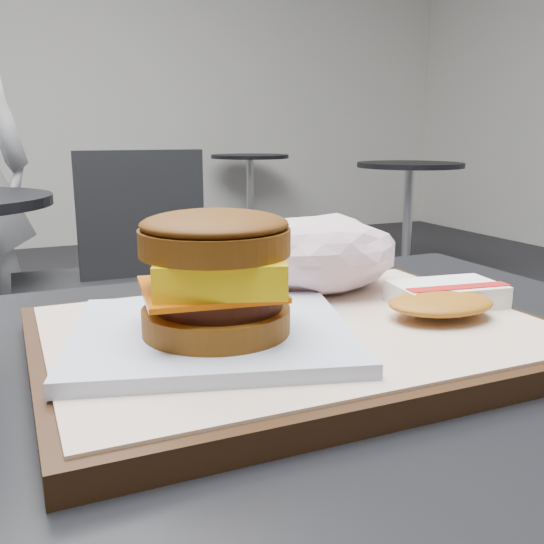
{
  "coord_description": "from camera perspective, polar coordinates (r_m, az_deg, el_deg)",
  "views": [
    {
      "loc": [
        -0.14,
        -0.36,
        0.93
      ],
      "look_at": [
        0.03,
        0.03,
        0.83
      ],
      "focal_mm": 40.0,
      "sensor_mm": 36.0,
      "label": 1
    }
  ],
  "objects": [
    {
      "name": "breakfast_sandwich",
      "position": [
        0.41,
        -5.37,
        -1.55
      ],
      "size": [
        0.23,
        0.21,
        0.09
      ],
      "color": "white",
      "rests_on": "serving_tray"
    },
    {
      "name": "bg_table_near",
      "position": [
        3.95,
        12.75,
        7.3
      ],
      "size": [
        0.66,
        0.66,
        0.75
      ],
      "color": "black",
      "rests_on": "ground"
    },
    {
      "name": "hash_brown",
      "position": [
        0.51,
        15.87,
        -2.36
      ],
      "size": [
        0.12,
        0.1,
        0.02
      ],
      "color": "white",
      "rests_on": "serving_tray"
    },
    {
      "name": "serving_tray",
      "position": [
        0.46,
        2.35,
        -6.16
      ],
      "size": [
        0.38,
        0.28,
        0.02
      ],
      "color": "black",
      "rests_on": "customer_table"
    },
    {
      "name": "neighbor_chair",
      "position": [
        1.98,
        -15.38,
        0.21
      ],
      "size": [
        0.6,
        0.43,
        0.88
      ],
      "color": "#A3A3A8",
      "rests_on": "ground"
    },
    {
      "name": "bg_table_far",
      "position": [
        5.24,
        -2.08,
        8.93
      ],
      "size": [
        0.66,
        0.66,
        0.75
      ],
      "color": "black",
      "rests_on": "ground"
    },
    {
      "name": "crumpled_wrapper",
      "position": [
        0.56,
        4.26,
        1.8
      ],
      "size": [
        0.15,
        0.12,
        0.07
      ],
      "primitive_type": null,
      "color": "white",
      "rests_on": "serving_tray"
    }
  ]
}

